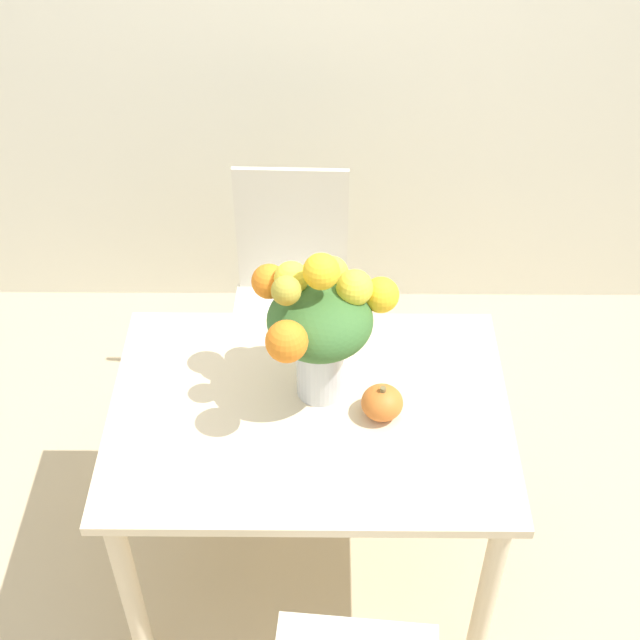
{
  "coord_description": "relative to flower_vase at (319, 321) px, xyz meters",
  "views": [
    {
      "loc": [
        0.04,
        -1.68,
        2.61
      ],
      "look_at": [
        0.03,
        0.07,
        1.01
      ],
      "focal_mm": 50.0,
      "sensor_mm": 36.0,
      "label": 1
    }
  ],
  "objects": [
    {
      "name": "dining_chair_near_window",
      "position": [
        -0.11,
        0.67,
        -0.51
      ],
      "size": [
        0.43,
        0.43,
        0.97
      ],
      "rotation": [
        0.0,
        0.0,
        -0.03
      ],
      "color": "silver",
      "rests_on": "ground_plane"
    },
    {
      "name": "dining_table",
      "position": [
        -0.03,
        -0.08,
        -0.38
      ],
      "size": [
        1.13,
        0.81,
        0.74
      ],
      "color": "beige",
      "rests_on": "ground_plane"
    },
    {
      "name": "flower_vase",
      "position": [
        0.0,
        0.0,
        0.0
      ],
      "size": [
        0.4,
        0.36,
        0.49
      ],
      "color": "silver",
      "rests_on": "dining_table"
    },
    {
      "name": "ground_plane",
      "position": [
        -0.03,
        -0.08,
        -1.0
      ],
      "size": [
        12.0,
        12.0,
        0.0
      ],
      "primitive_type": "plane",
      "color": "tan"
    },
    {
      "name": "pumpkin",
      "position": [
        0.18,
        -0.1,
        -0.22
      ],
      "size": [
        0.12,
        0.12,
        0.11
      ],
      "color": "orange",
      "rests_on": "dining_table"
    }
  ]
}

